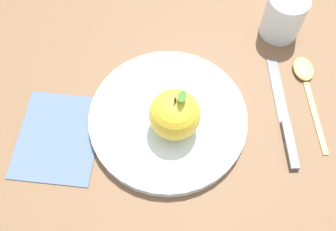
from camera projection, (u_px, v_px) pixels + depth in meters
ground_plane at (186, 120)px, 0.62m from camera, size 2.40×2.40×0.00m
dinner_plate at (168, 118)px, 0.61m from camera, size 0.25×0.25×0.02m
apple at (175, 115)px, 0.56m from camera, size 0.08×0.08×0.09m
cup at (284, 14)px, 0.66m from camera, size 0.07×0.07×0.08m
knife at (285, 121)px, 0.61m from camera, size 0.09×0.20×0.01m
spoon at (306, 79)px, 0.65m from camera, size 0.08×0.18×0.01m
linen_napkin at (58, 136)px, 0.60m from camera, size 0.18×0.19×0.00m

